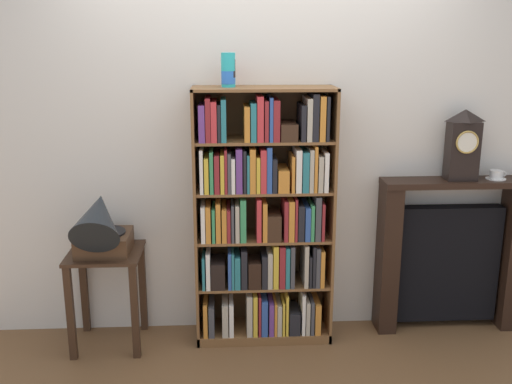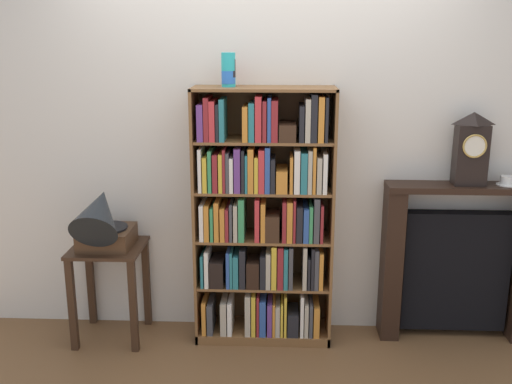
{
  "view_description": "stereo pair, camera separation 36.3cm",
  "coord_description": "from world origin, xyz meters",
  "px_view_note": "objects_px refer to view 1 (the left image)",
  "views": [
    {
      "loc": [
        -0.25,
        -3.51,
        1.96
      ],
      "look_at": [
        -0.05,
        0.09,
        1.0
      ],
      "focal_mm": 41.23,
      "sensor_mm": 36.0,
      "label": 1
    },
    {
      "loc": [
        0.12,
        -3.52,
        1.96
      ],
      "look_at": [
        -0.05,
        0.09,
        1.0
      ],
      "focal_mm": 41.23,
      "sensor_mm": 36.0,
      "label": 2
    }
  ],
  "objects_px": {
    "bookshelf": "(264,221)",
    "gramophone": "(100,225)",
    "fireplace_mantel": "(449,256)",
    "mantel_clock": "(463,145)",
    "side_table_left": "(107,278)",
    "teacup_with_saucer": "(496,175)",
    "cup_stack": "(228,70)"
  },
  "relations": [
    {
      "from": "mantel_clock",
      "to": "bookshelf",
      "type": "bearing_deg",
      "value": -177.43
    },
    {
      "from": "cup_stack",
      "to": "bookshelf",
      "type": "bearing_deg",
      "value": -3.68
    },
    {
      "from": "bookshelf",
      "to": "side_table_left",
      "type": "relative_size",
      "value": 2.59
    },
    {
      "from": "mantel_clock",
      "to": "fireplace_mantel",
      "type": "bearing_deg",
      "value": 136.39
    },
    {
      "from": "gramophone",
      "to": "teacup_with_saucer",
      "type": "relative_size",
      "value": 3.79
    },
    {
      "from": "cup_stack",
      "to": "fireplace_mantel",
      "type": "height_order",
      "value": "cup_stack"
    },
    {
      "from": "side_table_left",
      "to": "fireplace_mantel",
      "type": "relative_size",
      "value": 0.61
    },
    {
      "from": "side_table_left",
      "to": "teacup_with_saucer",
      "type": "relative_size",
      "value": 4.8
    },
    {
      "from": "bookshelf",
      "to": "cup_stack",
      "type": "relative_size",
      "value": 8.15
    },
    {
      "from": "bookshelf",
      "to": "gramophone",
      "type": "relative_size",
      "value": 3.28
    },
    {
      "from": "bookshelf",
      "to": "mantel_clock",
      "type": "xyz_separation_m",
      "value": [
        1.28,
        0.06,
        0.47
      ]
    },
    {
      "from": "cup_stack",
      "to": "mantel_clock",
      "type": "relative_size",
      "value": 0.44
    },
    {
      "from": "side_table_left",
      "to": "gramophone",
      "type": "distance_m",
      "value": 0.4
    },
    {
      "from": "cup_stack",
      "to": "mantel_clock",
      "type": "bearing_deg",
      "value": 1.66
    },
    {
      "from": "cup_stack",
      "to": "mantel_clock",
      "type": "xyz_separation_m",
      "value": [
        1.5,
        0.04,
        -0.48
      ]
    },
    {
      "from": "gramophone",
      "to": "side_table_left",
      "type": "bearing_deg",
      "value": 90.0
    },
    {
      "from": "side_table_left",
      "to": "teacup_with_saucer",
      "type": "height_order",
      "value": "teacup_with_saucer"
    },
    {
      "from": "gramophone",
      "to": "fireplace_mantel",
      "type": "distance_m",
      "value": 2.31
    },
    {
      "from": "side_table_left",
      "to": "fireplace_mantel",
      "type": "bearing_deg",
      "value": 3.13
    },
    {
      "from": "mantel_clock",
      "to": "teacup_with_saucer",
      "type": "relative_size",
      "value": 3.43
    },
    {
      "from": "side_table_left",
      "to": "bookshelf",
      "type": "bearing_deg",
      "value": 2.69
    },
    {
      "from": "side_table_left",
      "to": "gramophone",
      "type": "xyz_separation_m",
      "value": [
        0.0,
        -0.09,
        0.39
      ]
    },
    {
      "from": "mantel_clock",
      "to": "teacup_with_saucer",
      "type": "bearing_deg",
      "value": 0.52
    },
    {
      "from": "gramophone",
      "to": "mantel_clock",
      "type": "bearing_deg",
      "value": 4.83
    },
    {
      "from": "cup_stack",
      "to": "gramophone",
      "type": "distance_m",
      "value": 1.22
    },
    {
      "from": "bookshelf",
      "to": "fireplace_mantel",
      "type": "relative_size",
      "value": 1.58
    },
    {
      "from": "cup_stack",
      "to": "gramophone",
      "type": "relative_size",
      "value": 0.4
    },
    {
      "from": "fireplace_mantel",
      "to": "mantel_clock",
      "type": "xyz_separation_m",
      "value": [
        0.02,
        -0.02,
        0.77
      ]
    },
    {
      "from": "cup_stack",
      "to": "side_table_left",
      "type": "distance_m",
      "value": 1.53
    },
    {
      "from": "fireplace_mantel",
      "to": "teacup_with_saucer",
      "type": "xyz_separation_m",
      "value": [
        0.26,
        -0.02,
        0.56
      ]
    },
    {
      "from": "side_table_left",
      "to": "cup_stack",
      "type": "bearing_deg",
      "value": 4.44
    },
    {
      "from": "gramophone",
      "to": "teacup_with_saucer",
      "type": "distance_m",
      "value": 2.56
    }
  ]
}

